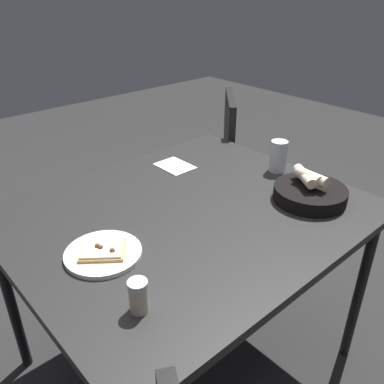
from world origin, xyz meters
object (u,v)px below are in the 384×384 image
at_px(beer_glass, 278,157).
at_px(chair_near, 208,163).
at_px(dining_table, 187,224).
at_px(pepper_shaker, 139,298).
at_px(pizza_plate, 103,252).
at_px(bread_basket, 309,191).

height_order(beer_glass, chair_near, chair_near).
relative_size(dining_table, pepper_shaker, 13.42).
height_order(pizza_plate, beer_glass, beer_glass).
distance_m(bread_basket, chair_near, 0.95).
bearing_deg(beer_glass, bread_basket, 153.52).
bearing_deg(beer_glass, dining_table, 88.93).
bearing_deg(pepper_shaker, chair_near, -50.84).
height_order(dining_table, bread_basket, bread_basket).
xyz_separation_m(dining_table, pizza_plate, (-0.03, 0.36, 0.07)).
bearing_deg(bread_basket, pizza_plate, 74.12).
bearing_deg(chair_near, beer_glass, 162.30).
relative_size(pizza_plate, beer_glass, 1.72).
distance_m(pepper_shaker, chair_near, 1.44).
height_order(pizza_plate, pepper_shaker, pepper_shaker).
distance_m(bread_basket, pepper_shaker, 0.79).
xyz_separation_m(pizza_plate, bread_basket, (-0.21, -0.74, 0.02)).
height_order(bread_basket, beer_glass, beer_glass).
xyz_separation_m(bread_basket, chair_near, (0.85, -0.31, -0.27)).
bearing_deg(beer_glass, chair_near, -17.70).
bearing_deg(pizza_plate, chair_near, -58.50).
height_order(bread_basket, chair_near, chair_near).
distance_m(pizza_plate, chair_near, 1.26).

